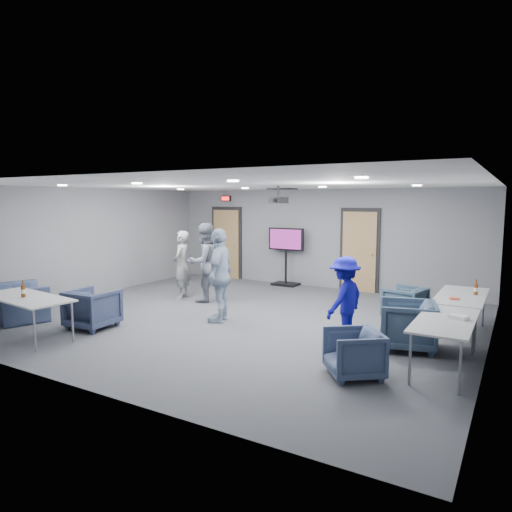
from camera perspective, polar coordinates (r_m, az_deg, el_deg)
The scene contains 29 objects.
floor at distance 9.40m, azimuth -1.89°, elevation -7.78°, with size 9.00×9.00×0.00m, color #393B41.
ceiling at distance 9.10m, azimuth -1.96°, elevation 8.90°, with size 9.00×9.00×0.00m, color white.
wall_back at distance 12.70m, azimuth 7.73°, elevation 2.19°, with size 9.00×0.02×2.70m, color slate.
wall_front at distance 6.18m, azimuth -22.10°, elevation -3.26°, with size 9.00×0.02×2.70m, color slate.
wall_left at distance 12.15m, azimuth -20.20°, elevation 1.61°, with size 0.02×8.00×2.70m, color slate.
wall_right at distance 7.77m, azimuth 27.42°, elevation -1.53°, with size 0.02×8.00×2.70m, color slate.
door_left at distance 14.11m, azimuth -3.69°, elevation 1.56°, with size 1.06×0.17×2.24m.
door_right at distance 12.28m, azimuth 12.80°, elevation 0.60°, with size 1.06×0.17×2.24m.
exit_sign at distance 14.03m, azimuth -3.78°, elevation 7.19°, with size 0.32×0.08×0.16m.
hvac_diffuser at distance 11.78m, azimuth 3.30°, elevation 8.38°, with size 0.60×0.60×0.03m, color black.
downlights at distance 9.10m, azimuth -1.96°, elevation 8.80°, with size 6.18×3.78×0.02m.
person_a at distance 11.31m, azimuth -9.31°, elevation -1.08°, with size 0.60×0.40×1.66m, color gray.
person_b at distance 10.84m, azimuth -6.46°, elevation -0.82°, with size 0.91×0.71×1.86m, color slate.
person_c at distance 9.04m, azimuth -4.51°, elevation -2.40°, with size 1.08×0.45×1.85m, color #9EB2CB.
person_d at distance 7.92m, azimuth 11.02°, elevation -5.29°, with size 0.94×0.54×1.46m, color #161791.
chair_right_a at distance 9.71m, azimuth 18.08°, elevation -5.62°, with size 0.71×0.73×0.67m, color #324557.
chair_right_b at distance 7.83m, azimuth 18.40°, elevation -8.19°, with size 0.84×0.87×0.79m, color #36485E.
chair_right_c at distance 6.47m, azimuth 12.10°, elevation -11.83°, with size 0.69×0.71×0.65m, color #3C4967.
chair_front_a at distance 9.16m, azimuth -19.74°, elevation -6.20°, with size 0.79×0.82×0.74m, color #333B58.
chair_front_b at distance 10.30m, azimuth -27.64°, elevation -5.21°, with size 1.12×0.97×0.72m, color #3A4664.
table_right_a at distance 8.86m, azimuth 24.27°, elevation -4.75°, with size 0.79×1.88×0.73m.
table_right_b at distance 7.02m, azimuth 22.60°, elevation -7.66°, with size 0.76×1.82×0.73m.
table_front_left at distance 8.92m, azimuth -26.85°, elevation -4.81°, with size 2.02×1.02×0.73m.
bottle_front at distance 8.85m, azimuth -27.09°, elevation -3.91°, with size 0.08×0.08×0.30m.
bottle_right at distance 8.97m, azimuth 25.79°, elevation -3.76°, with size 0.07×0.07×0.28m.
snack_box at distance 8.42m, azimuth 23.53°, elevation -4.89°, with size 0.16×0.11×0.04m, color #E25F38.
wrapper at distance 7.09m, azimuth 23.98°, elevation -6.98°, with size 0.24×0.17×0.06m, color silver.
tv_stand at distance 12.87m, azimuth 3.76°, elevation 0.39°, with size 1.06×0.51×1.63m.
projector at distance 9.52m, azimuth 2.78°, elevation 7.03°, with size 0.40×0.37×0.36m.
Camera 1 is at (4.84, -7.70, 2.39)m, focal length 32.00 mm.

